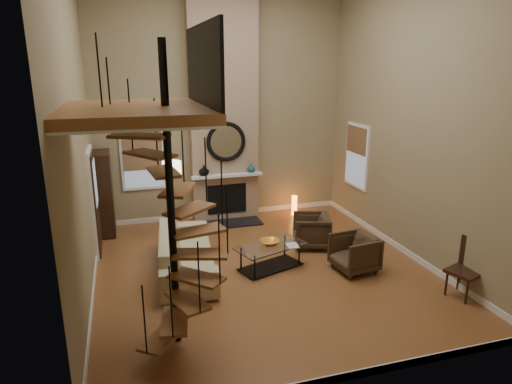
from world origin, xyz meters
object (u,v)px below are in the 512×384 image
object	(u,v)px
sofa	(186,251)
coffee_table	(271,254)
armchair_near	(315,231)
armchair_far	(358,252)
hutch	(104,193)
accent_lamp	(294,205)
side_chair	(468,266)
floor_lamp	(172,175)

from	to	relation	value
sofa	coffee_table	size ratio (longest dim) A/B	1.73
armchair_near	coffee_table	distance (m)	1.41
armchair_far	coffee_table	bearing A→B (deg)	-116.16
hutch	coffee_table	size ratio (longest dim) A/B	1.29
armchair_far	armchair_near	bearing A→B (deg)	-172.74
hutch	sofa	xyz separation A→B (m)	(1.45, -2.43, -0.55)
coffee_table	accent_lamp	world-z (taller)	accent_lamp
armchair_near	coffee_table	xyz separation A→B (m)	(-1.21, -0.72, -0.07)
coffee_table	side_chair	distance (m)	3.38
sofa	accent_lamp	bearing A→B (deg)	-45.97
armchair_near	floor_lamp	size ratio (longest dim) A/B	0.44
hutch	coffee_table	distance (m)	4.12
floor_lamp	coffee_table	bearing A→B (deg)	-54.08
sofa	coffee_table	bearing A→B (deg)	-96.18
floor_lamp	hutch	bearing A→B (deg)	156.20
armchair_far	sofa	bearing A→B (deg)	-112.26
hutch	armchair_near	xyz separation A→B (m)	(4.20, -2.04, -0.60)
armchair_far	side_chair	distance (m)	1.86
hutch	side_chair	size ratio (longest dim) A/B	1.85
hutch	armchair_near	bearing A→B (deg)	-25.92
hutch	accent_lamp	bearing A→B (deg)	0.18
armchair_near	side_chair	bearing A→B (deg)	48.76
sofa	accent_lamp	xyz separation A→B (m)	(3.10, 2.45, -0.15)
armchair_far	coffee_table	world-z (taller)	armchair_far
armchair_near	floor_lamp	bearing A→B (deg)	-99.21
hutch	accent_lamp	world-z (taller)	hutch
coffee_table	side_chair	bearing A→B (deg)	-34.37
armchair_near	side_chair	world-z (taller)	side_chair
sofa	side_chair	size ratio (longest dim) A/B	2.49
floor_lamp	armchair_far	bearing A→B (deg)	-41.12
armchair_near	floor_lamp	xyz separation A→B (m)	(-2.74, 1.40, 1.06)
coffee_table	accent_lamp	xyz separation A→B (m)	(1.56, 2.77, -0.03)
accent_lamp	hutch	bearing A→B (deg)	-179.82
armchair_far	side_chair	bearing A→B (deg)	36.69
floor_lamp	armchair_near	bearing A→B (deg)	-27.01
hutch	armchair_far	distance (m)	5.62
armchair_near	accent_lamp	distance (m)	2.09
coffee_table	hutch	bearing A→B (deg)	137.32
armchair_far	coffee_table	size ratio (longest dim) A/B	0.52
hutch	side_chair	distance (m)	7.43
armchair_far	accent_lamp	bearing A→B (deg)	172.95
accent_lamp	side_chair	size ratio (longest dim) A/B	0.49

